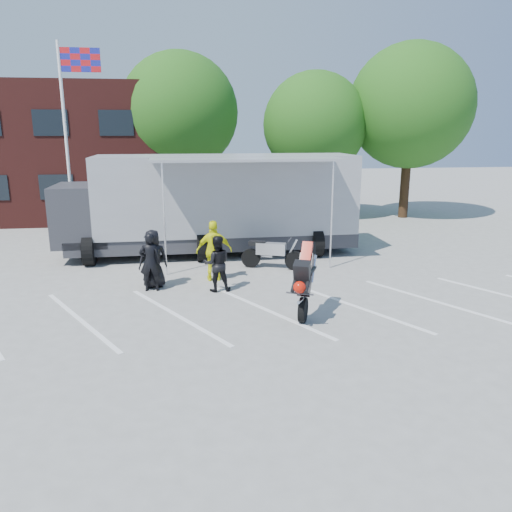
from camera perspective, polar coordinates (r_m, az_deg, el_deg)
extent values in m
plane|color=#9C9B96|center=(12.36, 1.23, -7.90)|extent=(100.00, 100.00, 0.00)
cube|color=white|center=(13.28, 0.52, -6.28)|extent=(18.09, 13.33, 0.01)
cube|color=#4E1C19|center=(30.43, -24.07, 10.79)|extent=(18.00, 8.00, 7.00)
cylinder|color=white|center=(21.81, -20.81, 11.56)|extent=(0.12, 0.12, 8.00)
cube|color=red|center=(21.81, -19.43, 20.39)|extent=(1.50, 0.04, 0.90)
cylinder|color=#382314|center=(27.47, -8.42, 7.67)|extent=(0.50, 0.50, 3.24)
sphere|color=#2A5816|center=(27.32, -8.73, 15.95)|extent=(6.12, 6.12, 6.12)
cylinder|color=#382314|center=(27.38, 6.52, 7.33)|extent=(0.50, 0.50, 2.88)
sphere|color=#2A5816|center=(27.19, 6.73, 14.71)|extent=(5.44, 5.44, 5.44)
cylinder|color=#382314|center=(28.56, 16.64, 7.66)|extent=(0.50, 0.50, 3.42)
sphere|color=#2A5816|center=(28.44, 17.25, 16.04)|extent=(6.46, 6.46, 6.46)
imported|color=black|center=(15.32, -11.67, -0.32)|extent=(0.98, 0.76, 1.78)
imported|color=black|center=(15.03, -11.98, -0.67)|extent=(0.66, 0.45, 1.76)
imported|color=black|center=(14.72, -4.50, -0.87)|extent=(0.82, 0.64, 1.68)
imported|color=#F5F90D|center=(15.76, -4.81, 0.59)|extent=(1.13, 0.47, 1.92)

